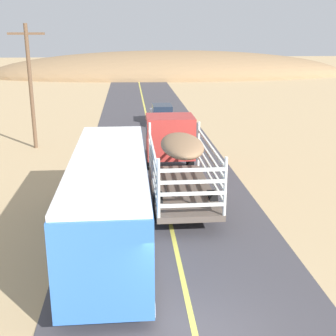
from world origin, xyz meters
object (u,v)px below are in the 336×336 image
at_px(power_pole_mid, 30,83).
at_px(bus, 110,199).
at_px(livestock_truck, 174,147).
at_px(car_far, 162,115).

bearing_deg(power_pole_mid, bus, -69.53).
distance_m(livestock_truck, power_pole_mid, 11.37).
bearing_deg(power_pole_mid, livestock_truck, -42.57).
xyz_separation_m(livestock_truck, power_pole_mid, (-8.19, 7.53, 2.32)).
distance_m(bus, power_pole_mid, 15.37).
height_order(livestock_truck, car_far, livestock_truck).
relative_size(bus, car_far, 2.27).
height_order(bus, car_far, bus).
bearing_deg(car_far, bus, -98.97).
height_order(livestock_truck, power_pole_mid, power_pole_mid).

